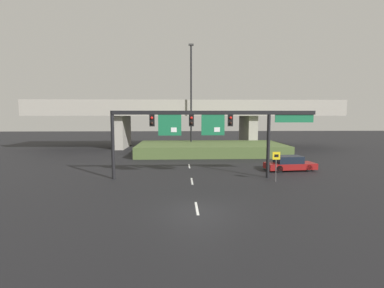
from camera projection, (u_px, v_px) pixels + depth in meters
ground_plane at (197, 211)px, 16.34m from camera, size 160.00×160.00×0.00m
lane_markings at (189, 166)px, 30.52m from camera, size 0.14×29.96×0.01m
signal_gantry at (206, 123)px, 24.37m from camera, size 16.70×0.44×5.57m
speed_limit_sign at (276, 162)px, 23.22m from camera, size 0.60×0.11×2.42m
highway_light_pole_near at (191, 96)px, 42.29m from camera, size 0.70×0.36×15.06m
overpass_bridge at (186, 114)px, 47.79m from camera, size 47.42×9.33×7.42m
grass_embankment at (210, 149)px, 40.18m from camera, size 19.17×9.94×1.40m
parked_sedan_near_right at (289, 164)px, 28.19m from camera, size 4.80×2.28×1.38m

